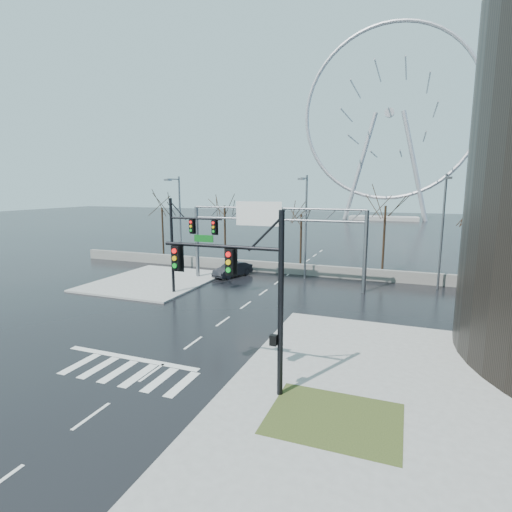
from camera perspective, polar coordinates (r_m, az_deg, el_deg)
The scene contains 19 objects.
ground at distance 23.87m, azimuth -8.96°, elevation -12.15°, with size 260.00×260.00×0.00m, color black.
sidewalk_near at distance 13.48m, azimuth 12.56°, elevation -31.26°, with size 12.00×12.00×0.15m, color gray.
sidewalk_right_ext at distance 22.93m, azimuth 16.72°, elevation -13.21°, with size 12.00×10.00×0.15m, color gray.
sidewalk_far at distance 39.23m, azimuth -14.26°, elevation -3.46°, with size 10.00×12.00×0.15m, color gray.
grass_strip at distance 16.76m, azimuth 11.10°, elevation -21.78°, with size 5.00×4.00×0.02m, color #2F3A18.
barrier_wall at distance 41.54m, azimuth 4.81°, elevation -1.78°, with size 52.00×0.50×1.10m, color slate.
signal_mast_near at distance 16.74m, azimuth -0.92°, elevation -4.05°, with size 5.52×0.41×8.00m.
signal_mast_far at distance 33.11m, azimuth -10.33°, elevation 2.64°, with size 4.72×0.41×8.00m.
sign_gantry at distance 36.19m, azimuth 2.12°, elevation 3.95°, with size 16.36×0.40×7.60m.
streetlight_left at distance 44.01m, azimuth -11.04°, elevation 5.74°, with size 0.50×2.55×10.00m.
streetlight_mid at distance 38.52m, azimuth 7.04°, elevation 5.29°, with size 0.50×2.55×10.00m.
streetlight_right at distance 37.52m, azimuth 25.17°, elevation 4.31°, with size 0.50×2.55×10.00m.
tree_far_left at distance 52.18m, azimuth -13.27°, elevation 5.93°, with size 3.50×3.50×7.00m.
tree_left at distance 47.26m, azimuth -4.50°, elevation 6.27°, with size 3.75×3.75×7.50m.
tree_center at distance 45.19m, azimuth 6.49°, elevation 5.05°, with size 3.25×3.25×6.50m.
tree_right at distance 42.77m, azimuth 17.99°, elevation 5.77°, with size 3.90×3.90×7.80m.
tree_far_right at distance 43.66m, azimuth 28.52°, elevation 4.08°, with size 3.40×3.40×6.80m.
ferris_wheel at distance 115.59m, azimuth 18.47°, elevation 17.93°, with size 45.00×6.00×50.91m.
car at distance 40.14m, azimuth -3.36°, elevation -1.92°, with size 1.53×4.39×1.45m, color black.
Camera 1 is at (11.18, -19.13, 8.89)m, focal length 28.00 mm.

